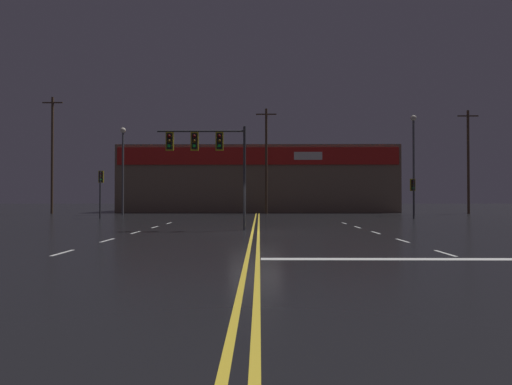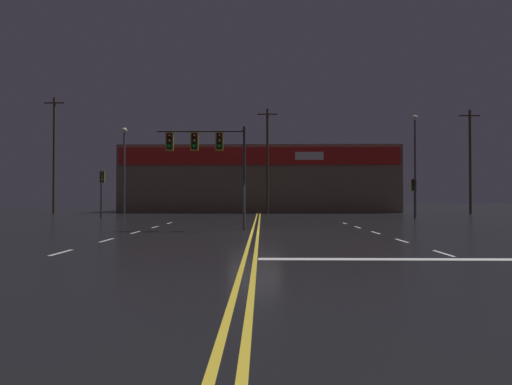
# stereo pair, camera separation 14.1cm
# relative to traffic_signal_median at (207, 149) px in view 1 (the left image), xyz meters

# --- Properties ---
(ground_plane) EXTENTS (200.00, 200.00, 0.00)m
(ground_plane) POSITION_rel_traffic_signal_median_xyz_m (2.60, -1.63, -4.30)
(ground_plane) COLOR black
(road_markings) EXTENTS (17.36, 60.00, 0.01)m
(road_markings) POSITION_rel_traffic_signal_median_xyz_m (3.88, -3.46, -4.29)
(road_markings) COLOR gold
(road_markings) RESTS_ON ground
(traffic_signal_median) EXTENTS (4.70, 0.36, 5.47)m
(traffic_signal_median) POSITION_rel_traffic_signal_median_xyz_m (0.00, 0.00, 0.00)
(traffic_signal_median) COLOR #38383D
(traffic_signal_median) RESTS_ON ground
(traffic_signal_corner_northwest) EXTENTS (0.42, 0.36, 3.94)m
(traffic_signal_corner_northwest) POSITION_rel_traffic_signal_median_xyz_m (-10.28, 11.67, -1.40)
(traffic_signal_corner_northwest) COLOR #38383D
(traffic_signal_corner_northwest) RESTS_ON ground
(traffic_signal_corner_northeast) EXTENTS (0.42, 0.36, 3.26)m
(traffic_signal_corner_northeast) POSITION_rel_traffic_signal_median_xyz_m (15.38, 11.70, -1.91)
(traffic_signal_corner_northeast) COLOR #38383D
(traffic_signal_corner_northeast) RESTS_ON ground
(streetlight_near_left) EXTENTS (0.56, 0.56, 9.84)m
(streetlight_near_left) POSITION_rel_traffic_signal_median_xyz_m (17.97, 18.23, 1.95)
(streetlight_near_left) COLOR #59595E
(streetlight_near_left) RESTS_ON ground
(streetlight_far_left) EXTENTS (0.56, 0.56, 8.80)m
(streetlight_far_left) POSITION_rel_traffic_signal_median_xyz_m (-10.96, 18.98, 1.38)
(streetlight_far_left) COLOR #59595E
(streetlight_far_left) RESTS_ON ground
(building_backdrop) EXTENTS (32.66, 10.23, 7.83)m
(building_backdrop) POSITION_rel_traffic_signal_median_xyz_m (2.60, 29.26, -0.37)
(building_backdrop) COLOR #7A6651
(building_backdrop) RESTS_ON ground
(utility_pole_row) EXTENTS (47.02, 0.26, 12.62)m
(utility_pole_row) POSITION_rel_traffic_signal_median_xyz_m (2.10, 21.83, 1.77)
(utility_pole_row) COLOR #4C3828
(utility_pole_row) RESTS_ON ground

